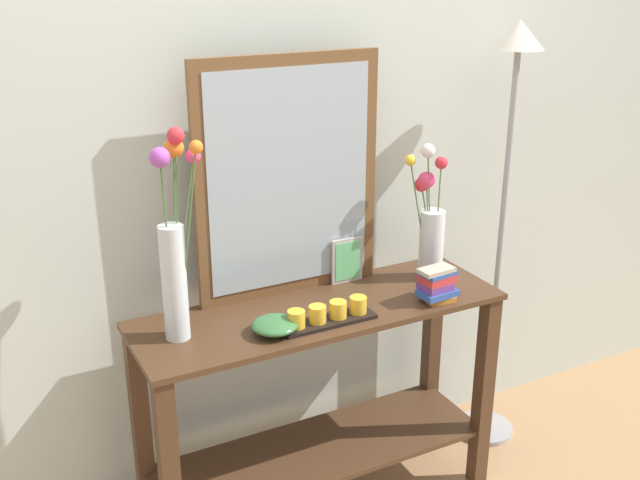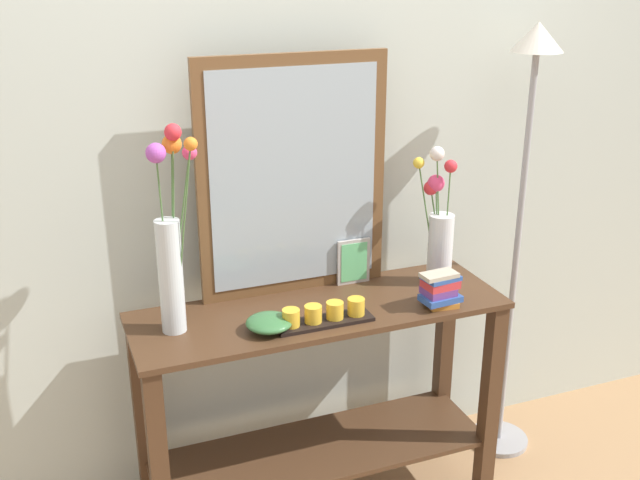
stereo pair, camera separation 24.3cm
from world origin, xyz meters
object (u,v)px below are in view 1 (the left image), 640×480
(decorative_bowl, at_px, (275,325))
(book_stack, at_px, (437,284))
(floor_lamp, at_px, (507,171))
(console_table, at_px, (320,387))
(vase_right, at_px, (430,227))
(mirror_leaning, at_px, (289,178))
(picture_frame_small, at_px, (347,260))
(tall_vase_left, at_px, (174,252))
(candle_tray, at_px, (328,315))

(decorative_bowl, bearing_deg, book_stack, -3.24)
(decorative_bowl, bearing_deg, floor_lamp, 9.63)
(console_table, xyz_separation_m, vase_right, (0.47, 0.05, 0.50))
(mirror_leaning, xyz_separation_m, picture_frame_small, (0.21, -0.03, -0.32))
(vase_right, height_order, decorative_bowl, vase_right)
(tall_vase_left, bearing_deg, picture_frame_small, 11.10)
(tall_vase_left, relative_size, picture_frame_small, 3.93)
(mirror_leaning, xyz_separation_m, decorative_bowl, (-0.18, -0.27, -0.38))
(tall_vase_left, relative_size, floor_lamp, 0.38)
(picture_frame_small, bearing_deg, vase_right, -19.08)
(mirror_leaning, relative_size, book_stack, 5.81)
(candle_tray, bearing_deg, mirror_leaning, 89.70)
(console_table, height_order, book_stack, book_stack)
(mirror_leaning, height_order, vase_right, mirror_leaning)
(console_table, relative_size, decorative_bowl, 8.58)
(console_table, distance_m, mirror_leaning, 0.73)
(tall_vase_left, xyz_separation_m, candle_tray, (0.45, -0.13, -0.25))
(console_table, distance_m, decorative_bowl, 0.40)
(console_table, xyz_separation_m, tall_vase_left, (-0.47, 0.02, 0.59))
(decorative_bowl, bearing_deg, tall_vase_left, 157.02)
(tall_vase_left, height_order, candle_tray, tall_vase_left)
(vase_right, bearing_deg, floor_lamp, 4.89)
(mirror_leaning, xyz_separation_m, candle_tray, (-0.00, -0.28, -0.38))
(vase_right, height_order, book_stack, vase_right)
(vase_right, relative_size, floor_lamp, 0.29)
(book_stack, bearing_deg, candle_tray, 177.31)
(mirror_leaning, bearing_deg, candle_tray, -90.30)
(console_table, bearing_deg, book_stack, -18.85)
(picture_frame_small, bearing_deg, mirror_leaning, 173.07)
(candle_tray, height_order, decorative_bowl, candle_tray)
(vase_right, relative_size, picture_frame_small, 3.01)
(vase_right, bearing_deg, tall_vase_left, -178.08)
(picture_frame_small, distance_m, book_stack, 0.34)
(mirror_leaning, relative_size, decorative_bowl, 5.55)
(vase_right, height_order, picture_frame_small, vase_right)
(console_table, height_order, candle_tray, candle_tray)
(picture_frame_small, xyz_separation_m, floor_lamp, (0.64, -0.07, 0.26))
(console_table, bearing_deg, floor_lamp, 5.50)
(console_table, relative_size, picture_frame_small, 7.62)
(tall_vase_left, bearing_deg, decorative_bowl, -22.98)
(console_table, relative_size, mirror_leaning, 1.54)
(console_table, bearing_deg, tall_vase_left, 177.91)
(vase_right, height_order, floor_lamp, floor_lamp)
(tall_vase_left, distance_m, decorative_bowl, 0.38)
(vase_right, distance_m, picture_frame_small, 0.32)
(vase_right, bearing_deg, decorative_bowl, -167.89)
(candle_tray, distance_m, decorative_bowl, 0.18)
(console_table, bearing_deg, picture_frame_small, 38.49)
(candle_tray, distance_m, floor_lamp, 0.93)
(decorative_bowl, distance_m, book_stack, 0.59)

